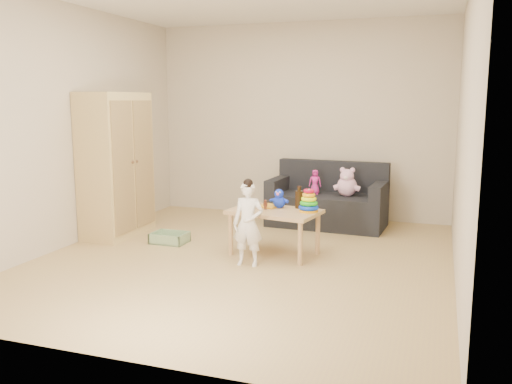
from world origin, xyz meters
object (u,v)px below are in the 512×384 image
at_px(play_table, 274,232).
at_px(toddler, 248,225).
at_px(wardrobe, 116,165).
at_px(sofa, 327,210).

xyz_separation_m(play_table, toddler, (-0.13, -0.43, 0.17)).
bearing_deg(wardrobe, toddler, -19.16).
bearing_deg(toddler, sofa, 76.28).
bearing_deg(sofa, toddler, -98.23).
height_order(wardrobe, sofa, wardrobe).
bearing_deg(wardrobe, play_table, -6.12).
height_order(sofa, play_table, play_table).
bearing_deg(wardrobe, sofa, 28.65).
relative_size(sofa, play_table, 1.62).
bearing_deg(toddler, play_table, 71.15).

